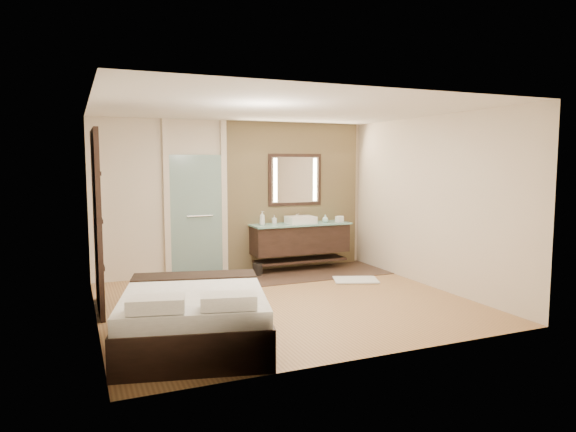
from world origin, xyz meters
name	(u,v)px	position (x,y,z in m)	size (l,w,h in m)	color
floor	(285,302)	(0.00, 0.00, 0.00)	(5.00, 5.00, 0.00)	#8E613B
tile_strip	(282,275)	(0.60, 1.60, 0.01)	(3.80, 1.30, 0.01)	#3D2C21
stone_wall	(294,196)	(1.10, 2.21, 1.35)	(2.60, 0.08, 2.70)	tan
vanity	(300,239)	(1.10, 1.92, 0.58)	(1.85, 0.55, 0.88)	black
mirror_unit	(295,180)	(1.10, 2.16, 1.65)	(1.06, 0.04, 0.96)	black
frosted_door	(196,210)	(-0.75, 2.20, 1.14)	(1.10, 0.12, 2.70)	silver
shoji_partition	(98,220)	(-2.43, 0.60, 1.21)	(0.06, 1.20, 2.40)	black
bed	(194,316)	(-1.55, -1.16, 0.30)	(1.92, 2.20, 0.73)	black
bath_mat	(356,280)	(1.59, 0.75, 0.02)	(0.72, 0.50, 0.02)	silver
waste_bin	(258,269)	(0.21, 1.76, 0.11)	(0.18, 0.18, 0.22)	black
tissue_box	(339,219)	(1.87, 1.85, 0.92)	(0.12, 0.12, 0.10)	silver
soap_bottle_a	(262,218)	(0.37, 1.95, 0.99)	(0.10, 0.10, 0.25)	silver
soap_bottle_b	(274,219)	(0.63, 2.02, 0.94)	(0.07, 0.07, 0.16)	#B2B2B2
soap_bottle_c	(325,218)	(1.59, 1.88, 0.94)	(0.11, 0.11, 0.14)	silver
cup	(340,219)	(1.92, 1.90, 0.92)	(0.13, 0.13, 0.10)	white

